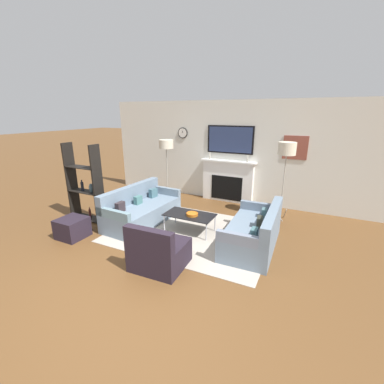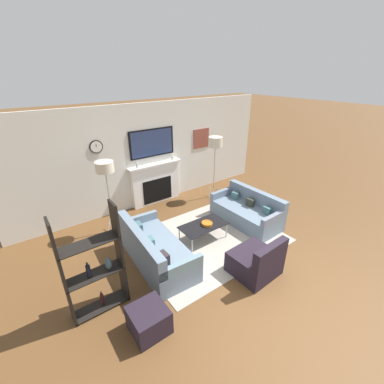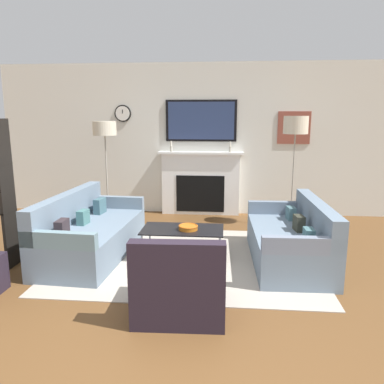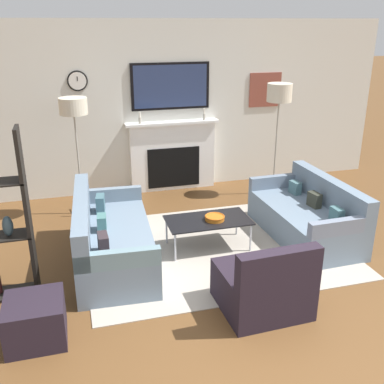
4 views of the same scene
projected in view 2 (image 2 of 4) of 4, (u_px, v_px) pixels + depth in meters
ground_plane at (277, 293)px, 4.33m from camera, size 60.00×60.00×0.00m
fireplace_wall at (153, 159)px, 6.88m from camera, size 7.36×0.28×2.70m
area_rug at (207, 239)px, 5.70m from camera, size 3.15×2.42×0.01m
couch_left at (155, 250)px, 4.91m from camera, size 0.94×1.91×0.81m
couch_right at (247, 212)px, 6.27m from camera, size 0.88×1.71×0.77m
armchair at (256, 262)px, 4.65m from camera, size 0.83×0.77×0.78m
coffee_table at (203, 226)px, 5.54m from camera, size 1.02×0.55×0.38m
decorative_bowl at (207, 223)px, 5.53m from camera, size 0.25×0.25×0.06m
floor_lamp_left at (105, 168)px, 5.36m from camera, size 0.38×0.38×1.70m
floor_lamp_right at (215, 143)px, 6.96m from camera, size 0.38×0.38×1.79m
shelf_unit at (94, 267)px, 3.73m from camera, size 0.85×0.28×1.75m
ottoman at (149, 320)px, 3.64m from camera, size 0.51×0.51×0.40m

